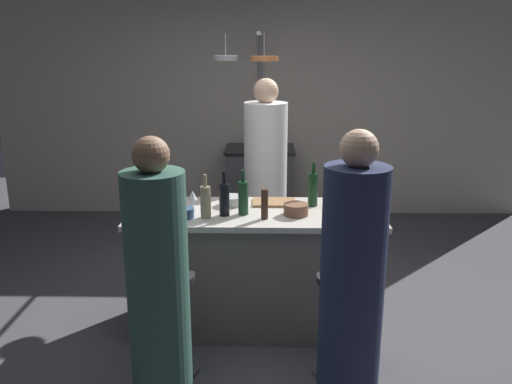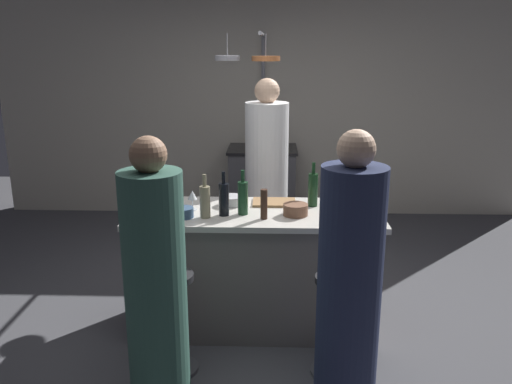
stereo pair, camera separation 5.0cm
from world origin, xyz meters
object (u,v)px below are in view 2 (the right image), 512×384
Objects in this scene: bar_stool_left at (175,318)px; guest_left at (156,292)px; cutting_board at (274,202)px; wine_glass_by_chef at (192,196)px; wine_bottle_dark at (224,199)px; wine_glass_near_left_guest at (157,190)px; mixing_bowl_blue at (183,212)px; wine_glass_near_right_guest at (366,201)px; bar_stool_right at (334,321)px; guest_right at (349,292)px; pepper_mill at (264,204)px; chef at (267,188)px; wine_bottle_green at (243,197)px; mixing_bowl_wooden at (296,210)px; stove_range at (262,185)px; mixing_bowl_steel at (232,200)px; wine_bottle_white at (205,201)px; wine_bottle_red at (313,189)px.

guest_left reaches higher than bar_stool_left.
wine_glass_by_chef is (-0.59, -0.18, 0.10)m from cutting_board.
wine_glass_near_left_guest is (-0.53, 0.28, -0.02)m from wine_bottle_dark.
wine_glass_near_right_guest is at bearing 3.54° from mixing_bowl_blue.
wine_glass_by_chef is (-0.97, 0.63, 0.63)m from bar_stool_right.
guest_right is (1.05, 0.01, 0.02)m from guest_left.
pepper_mill is at bearing 55.24° from guest_left.
chef reaches higher than cutting_board.
wine_glass_near_right_guest is at bearing -54.81° from chef.
mixing_bowl_wooden is at bearing -1.84° from wine_bottle_green.
mixing_bowl_wooden is at bearing 21.94° from pepper_mill.
wine_glass_near_right_guest reaches higher than mixing_bowl_wooden.
guest_right is (0.54, -3.45, 0.32)m from stove_range.
bar_stool_right is at bearing 93.47° from guest_right.
chef is 1.70m from bar_stool_left.
wine_bottle_dark reaches higher than wine_glass_by_chef.
bar_stool_right is at bearing -32.10° from wine_glass_near_left_guest.
pepper_mill reaches higher than mixing_bowl_blue.
wine_glass_near_left_guest is at bearing 156.79° from pepper_mill.
chef is 5.57× the size of cutting_board.
guest_right is 5.26× the size of wine_bottle_dark.
wine_bottle_dark reaches higher than mixing_bowl_wooden.
chef reaches higher than wine_bottle_dark.
stove_range is 2.79× the size of wine_bottle_green.
wine_glass_near_left_guest is (-0.66, 0.25, -0.02)m from wine_bottle_green.
mixing_bowl_steel is 0.44m from mixing_bowl_blue.
bar_stool_left is at bearing -93.62° from wine_glass_by_chef.
stove_range is 6.10× the size of wine_glass_near_right_guest.
wine_bottle_white is 2.10× the size of wine_glass_by_chef.
chef is (0.07, -1.53, 0.38)m from stove_range.
guest_right is at bearing 0.29° from guest_left.
mixing_bowl_wooden is (0.29, -2.54, 0.49)m from stove_range.
wine_bottle_red is 2.26× the size of wine_glass_near_left_guest.
pepper_mill reaches higher than bar_stool_left.
wine_bottle_green is (-0.08, -2.52, 0.58)m from stove_range.
stove_range is at bearing 96.41° from mixing_bowl_wooden.
stove_range is 2.36m from mixing_bowl_steel.
wine_glass_near_right_guest is (0.77, -2.53, 0.56)m from stove_range.
wine_bottle_white is (-0.76, -0.30, -0.01)m from wine_bottle_red.
stove_range reaches higher than bar_stool_right.
guest_right is 1.15m from wine_bottle_green.
wine_bottle_green is (0.13, 0.03, 0.00)m from wine_bottle_dark.
chef is at bearing 106.35° from bar_stool_right.
mixing_bowl_steel is (-0.24, 0.32, -0.07)m from pepper_mill.
chef is at bearing 95.28° from cutting_board.
wine_bottle_white is (-0.48, -0.35, 0.11)m from cutting_board.
wine_glass_near_left_guest reaches higher than mixing_bowl_wooden.
mixing_bowl_wooden is at bearing -14.07° from wine_glass_near_left_guest.
bar_stool_right is 1.11m from wine_bottle_dark.
wine_bottle_white reaches higher than bar_stool_right.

